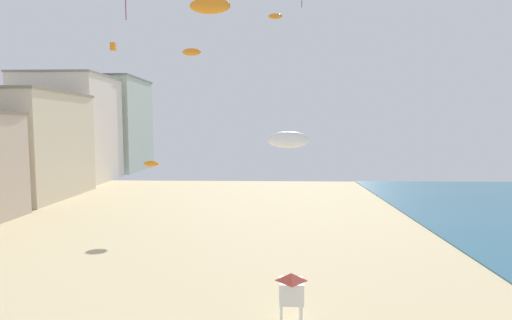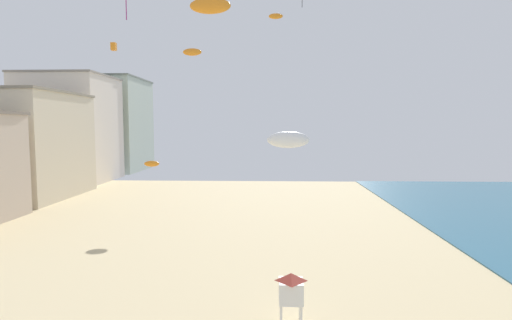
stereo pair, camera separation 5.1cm
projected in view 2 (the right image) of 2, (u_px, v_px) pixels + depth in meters
boardwalk_hotel_mid at (11, 145)px, 51.38m from camera, size 15.80×15.22×13.65m
boardwalk_hotel_far at (70, 129)px, 66.64m from camera, size 13.36×13.29×17.63m
boardwalk_hotel_distant at (110, 125)px, 82.88m from camera, size 13.99×16.11×19.04m
lifeguard_stand at (291, 288)px, 18.23m from camera, size 1.10×1.10×2.55m
kite_orange_parafoil at (276, 16)px, 38.22m from camera, size 1.37×0.38×0.53m
kite_orange_parafoil_2 at (210, 6)px, 25.00m from camera, size 2.59×0.72×1.01m
kite_white_parafoil at (288, 140)px, 17.76m from camera, size 1.89×0.53×0.74m
kite_orange_parafoil_3 at (192, 52)px, 45.43m from camera, size 2.15×0.60×0.84m
kite_orange_parafoil_4 at (152, 164)px, 40.16m from camera, size 1.53×0.43×0.60m
kite_orange_box at (114, 47)px, 42.83m from camera, size 0.52×0.52×0.82m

